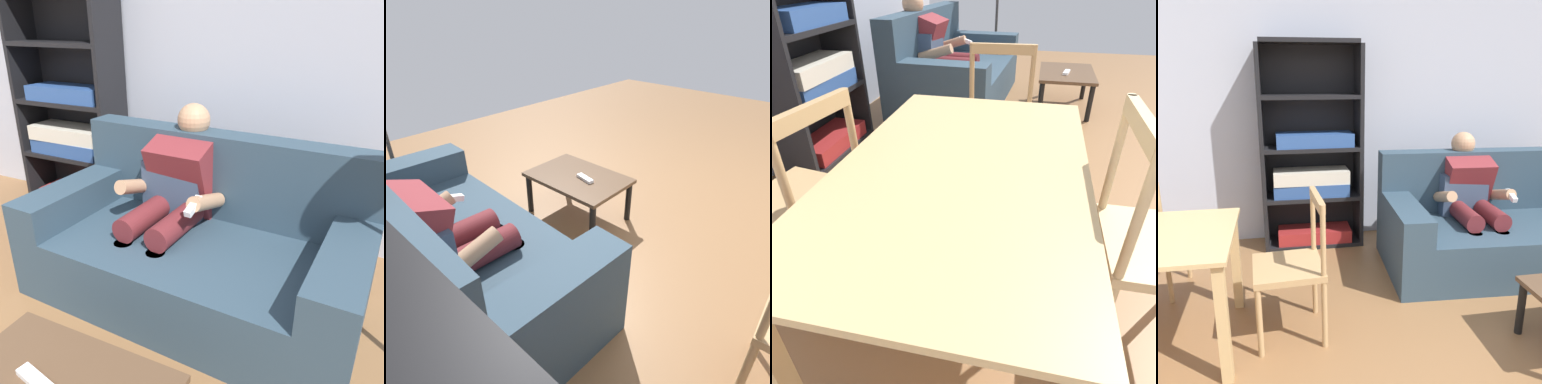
{
  "view_description": "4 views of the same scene",
  "coord_description": "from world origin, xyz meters",
  "views": [
    {
      "loc": [
        2.09,
        0.28,
        1.59
      ],
      "look_at": [
        1.21,
        2.12,
        0.7
      ],
      "focal_mm": 37.67,
      "sensor_mm": 36.0,
      "label": 1
    },
    {
      "loc": [
        -0.44,
        2.81,
        1.65
      ],
      "look_at": [
        1.22,
        0.97,
        0.23
      ],
      "focal_mm": 30.96,
      "sensor_mm": 36.0,
      "label": 2
    },
    {
      "loc": [
        -2.61,
        1.25,
        1.29
      ],
      "look_at": [
        -1.58,
        1.47,
        0.6
      ],
      "focal_mm": 32.1,
      "sensor_mm": 36.0,
      "label": 3
    },
    {
      "loc": [
        -0.61,
        -0.83,
        1.61
      ],
      "look_at": [
        -0.18,
        1.55,
        0.9
      ],
      "focal_mm": 38.28,
      "sensor_mm": 36.0,
      "label": 4
    }
  ],
  "objects": [
    {
      "name": "ground_plane",
      "position": [
        0.0,
        0.0,
        0.0
      ],
      "size": [
        8.69,
        8.69,
        0.0
      ],
      "primitive_type": "plane",
      "color": "brown"
    },
    {
      "name": "couch",
      "position": [
        1.21,
        2.2,
        0.33
      ],
      "size": [
        1.99,
        1.1,
        0.94
      ],
      "color": "#2D4251",
      "rests_on": "ground_plane"
    },
    {
      "name": "person_lounging",
      "position": [
        1.01,
        2.28,
        0.57
      ],
      "size": [
        0.61,
        0.96,
        1.1
      ],
      "color": "maroon",
      "rests_on": "ground_plane"
    },
    {
      "name": "coffee_table",
      "position": [
        1.22,
        0.97,
        0.33
      ],
      "size": [
        0.81,
        0.55,
        0.39
      ],
      "color": "brown",
      "rests_on": "ground_plane"
    },
    {
      "name": "tv_remote",
      "position": [
        1.13,
        0.98,
        0.4
      ],
      "size": [
        0.18,
        0.08,
        0.02
      ],
      "primitive_type": "cube",
      "rotation": [
        0.0,
        0.0,
        1.36
      ],
      "color": "white",
      "rests_on": "coffee_table"
    }
  ]
}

